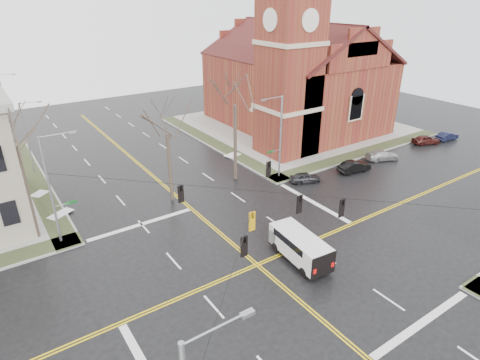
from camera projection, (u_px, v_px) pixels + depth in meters
ground at (257, 265)px, 30.18m from camera, size 120.00×120.00×0.00m
sidewalks at (257, 264)px, 30.15m from camera, size 80.00×80.00×0.17m
road_markings at (257, 265)px, 30.18m from camera, size 100.00×100.00×0.01m
church at (294, 71)px, 57.85m from camera, size 24.28×27.48×27.50m
signal_pole_ne at (279, 135)px, 42.50m from camera, size 2.75×0.22×9.00m
signal_pole_nw at (52, 188)px, 30.94m from camera, size 2.75×0.22×9.00m
span_wires at (259, 191)px, 27.57m from camera, size 23.02×23.02×0.03m
traffic_signals at (264, 205)px, 27.38m from camera, size 8.21×8.26×1.30m
streetlight_north_a at (28, 136)px, 43.86m from camera, size 2.30×0.20×8.00m
streetlight_north_b at (5, 100)px, 58.86m from camera, size 2.30×0.20×8.00m
cargo_van at (298, 244)px, 30.45m from camera, size 2.64×5.71×2.11m
parked_car_a at (305, 177)px, 43.22m from camera, size 3.53×2.51×1.12m
parked_car_b at (354, 167)px, 45.72m from camera, size 4.14×1.90×1.32m
parked_car_c at (382, 155)px, 49.06m from camera, size 4.46×3.01×1.20m
parked_car_d at (426, 140)px, 54.25m from camera, size 4.03×2.77×1.27m
parked_car_e at (447, 136)px, 55.80m from camera, size 3.59×1.57×1.15m
tree_nw_far at (14, 140)px, 29.90m from camera, size 4.00×4.00×11.94m
tree_nw_near at (167, 129)px, 36.62m from camera, size 4.00×4.00×10.05m
tree_ne at (235, 100)px, 40.32m from camera, size 4.00×4.00×12.26m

